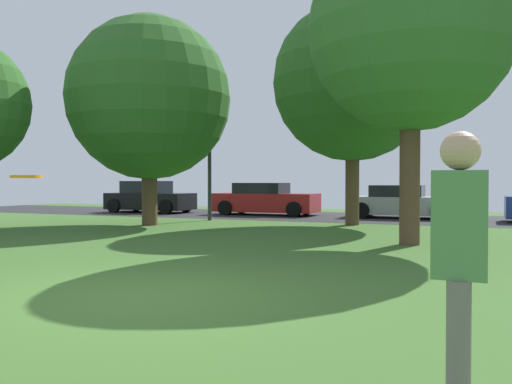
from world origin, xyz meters
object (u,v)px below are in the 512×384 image
(maple_tree_far, at_px, (353,82))
(parked_car_black, at_px, (149,198))
(parked_car_silver, at_px, (402,203))
(street_lamp_post, at_px, (210,161))
(frisbee_disc, at_px, (26,177))
(oak_tree_right, at_px, (411,29))
(birch_tree_lone, at_px, (149,98))
(parked_car_red, at_px, (265,200))
(person_catcher, at_px, (459,260))

(maple_tree_far, bearing_deg, parked_car_black, 161.88)
(parked_car_silver, bearing_deg, maple_tree_far, -104.65)
(parked_car_black, distance_m, street_lamp_post, 6.32)
(frisbee_disc, relative_size, parked_car_black, 0.08)
(maple_tree_far, distance_m, street_lamp_post, 5.99)
(parked_car_silver, bearing_deg, oak_tree_right, -81.19)
(birch_tree_lone, distance_m, street_lamp_post, 3.47)
(frisbee_disc, bearing_deg, street_lamp_post, 112.00)
(oak_tree_right, xyz_separation_m, parked_car_black, (-12.95, 8.48, -4.30))
(birch_tree_lone, distance_m, parked_car_black, 8.28)
(frisbee_disc, bearing_deg, maple_tree_far, 91.44)
(oak_tree_right, relative_size, frisbee_disc, 22.47)
(frisbee_disc, relative_size, parked_car_silver, 0.08)
(maple_tree_far, relative_size, oak_tree_right, 1.02)
(parked_car_black, xyz_separation_m, parked_car_silver, (11.54, 0.68, -0.06))
(street_lamp_post, bearing_deg, maple_tree_far, 0.29)
(parked_car_red, relative_size, parked_car_silver, 1.07)
(maple_tree_far, bearing_deg, parked_car_silver, 75.35)
(parked_car_red, xyz_separation_m, street_lamp_post, (-0.72, -3.82, 1.60))
(birch_tree_lone, relative_size, parked_car_silver, 1.67)
(birch_tree_lone, relative_size, frisbee_disc, 21.31)
(person_catcher, bearing_deg, parked_car_black, -50.42)
(person_catcher, height_order, parked_car_red, person_catcher)
(person_catcher, xyz_separation_m, frisbee_disc, (-3.56, 0.04, 0.52))
(birch_tree_lone, xyz_separation_m, parked_car_black, (-4.21, 6.17, -3.57))
(parked_car_black, bearing_deg, maple_tree_far, -18.12)
(oak_tree_right, height_order, parked_car_red, oak_tree_right)
(oak_tree_right, xyz_separation_m, parked_car_silver, (-1.42, 9.16, -4.36))
(maple_tree_far, relative_size, frisbee_disc, 22.95)
(frisbee_disc, distance_m, parked_car_silver, 18.46)
(person_catcher, height_order, street_lamp_post, street_lamp_post)
(parked_car_silver, xyz_separation_m, street_lamp_post, (-6.49, -4.13, 1.64))
(frisbee_disc, distance_m, parked_car_red, 18.82)
(oak_tree_right, bearing_deg, parked_car_silver, 98.81)
(maple_tree_far, distance_m, frisbee_disc, 14.70)
(frisbee_disc, distance_m, street_lamp_post, 15.43)
(parked_car_silver, bearing_deg, person_catcher, -81.24)
(maple_tree_far, distance_m, oak_tree_right, 5.64)
(birch_tree_lone, xyz_separation_m, parked_car_silver, (7.32, 6.84, -3.63))
(oak_tree_right, relative_size, street_lamp_post, 1.64)
(frisbee_disc, bearing_deg, oak_tree_right, 77.04)
(frisbee_disc, distance_m, parked_car_black, 20.80)
(maple_tree_far, distance_m, person_catcher, 15.37)
(person_catcher, bearing_deg, parked_car_silver, -80.62)
(parked_car_black, bearing_deg, frisbee_disc, -58.62)
(person_catcher, distance_m, parked_car_silver, 18.68)
(frisbee_disc, xyz_separation_m, parked_car_silver, (0.71, 18.42, -0.90))
(parked_car_black, bearing_deg, parked_car_silver, 3.36)
(person_catcher, height_order, frisbee_disc, person_catcher)
(parked_car_black, distance_m, parked_car_silver, 11.56)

